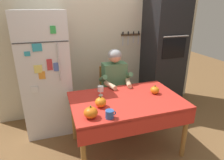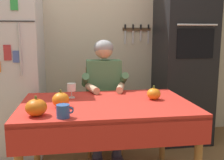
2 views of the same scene
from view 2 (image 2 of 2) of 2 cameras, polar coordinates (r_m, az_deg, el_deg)
back_wall_assembly at (r=3.35m, az=-3.12°, el=9.91°), size 3.70×0.13×2.60m
refrigerator at (r=3.06m, az=-21.37°, el=1.75°), size 0.68×0.71×1.80m
wall_oven at (r=3.27m, az=15.30°, el=5.21°), size 0.60×0.64×2.10m
dining_table at (r=2.18m, az=-1.19°, el=-7.17°), size 1.40×0.90×0.74m
chair_behind_person at (r=2.98m, az=-2.06°, el=-5.40°), size 0.40×0.40×0.93m
seated_person at (r=2.75m, az=-1.66°, el=-1.86°), size 0.47×0.55×1.25m
coffee_mug at (r=1.80m, az=-10.60°, el=-6.71°), size 0.12×0.09×0.09m
wine_glass at (r=2.33m, az=-8.87°, el=-1.67°), size 0.08×0.08×0.13m
pumpkin_large at (r=1.88m, az=-16.24°, el=-5.77°), size 0.15×0.15×0.14m
pumpkin_medium at (r=2.29m, az=9.11°, el=-3.01°), size 0.12×0.12×0.12m
pumpkin_small at (r=2.05m, az=-11.14°, el=-4.31°), size 0.13×0.13×0.14m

